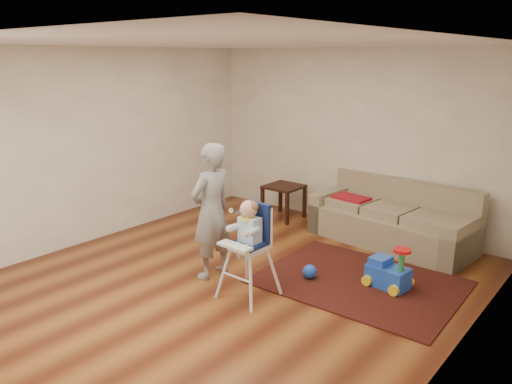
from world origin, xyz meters
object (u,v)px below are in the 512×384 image
Objects in this scene: side_table at (284,202)px; high_chair at (249,251)px; toy_ball at (310,272)px; sofa at (391,214)px; ride_on_toy at (389,266)px; adult at (211,211)px.

high_chair is at bearing -61.57° from side_table.
toy_ball is 0.94m from high_chair.
high_chair is (-0.28, -0.78, 0.43)m from toy_ball.
side_table is (-1.85, -0.02, -0.16)m from sofa.
toy_ball is at bearing -91.26° from sofa.
toy_ball is (-0.22, -1.72, -0.33)m from sofa.
side_table is 2.36m from toy_ball.
ride_on_toy is (2.44, -1.32, -0.01)m from side_table.
toy_ball is at bearing 124.93° from adult.
side_table is 2.49m from adult.
ride_on_toy is 2.99× the size of toy_ball.
ride_on_toy is 1.62m from high_chair.
adult is (-1.78, -1.03, 0.54)m from ride_on_toy.
ride_on_toy is 0.31× the size of adult.
side_table is at bearing 133.72° from toy_ball.
adult is (-1.19, -2.36, 0.38)m from sofa.
ride_on_toy is 0.91m from toy_ball.
adult is at bearing -143.14° from ride_on_toy.
high_chair is at bearing -109.75° from toy_ball.
sofa is at bearing 0.58° from side_table.
side_table reaches higher than ride_on_toy.
sofa is 2.67m from adult.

